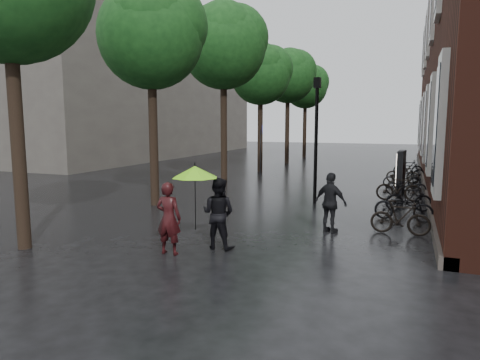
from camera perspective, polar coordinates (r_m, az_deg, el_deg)
The scene contains 11 objects.
ground at distance 8.65m, azimuth -13.54°, elevation -13.39°, with size 120.00×120.00×0.00m, color black.
bg_building at distance 43.86m, azimuth -16.42°, elevation 12.47°, with size 16.00×30.00×14.00m, color #47423D.
street_trees at distance 24.32m, azimuth 0.45°, elevation 15.35°, with size 4.33×34.03×8.91m.
person_burgundy at distance 10.16m, azimuth -9.50°, elevation -5.05°, with size 0.63×0.41×1.72m, color black.
person_black at distance 10.49m, azimuth -2.91°, elevation -4.45°, with size 0.85×0.66×1.75m, color black.
lime_umbrella at distance 10.01m, azimuth -6.03°, elevation 1.08°, with size 1.09×1.09×1.61m.
pedestrian_walking at distance 12.25m, azimuth 12.00°, elevation -2.98°, with size 1.00×0.41×1.70m, color black.
parked_bicycles at distance 19.43m, azimuth 21.08°, elevation -0.57°, with size 2.05×14.78×1.04m.
ad_lightbox at distance 20.18m, azimuth 20.65°, elevation 1.07°, with size 0.29×1.24×1.86m.
lamp_post at distance 16.58m, azimuth 10.14°, elevation 6.87°, with size 0.24×0.24×4.75m.
cycle_sign at distance 25.04m, azimuth 2.86°, elevation 5.06°, with size 0.16×0.54×2.95m.
Camera 1 is at (4.72, -6.56, 3.07)m, focal length 32.00 mm.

